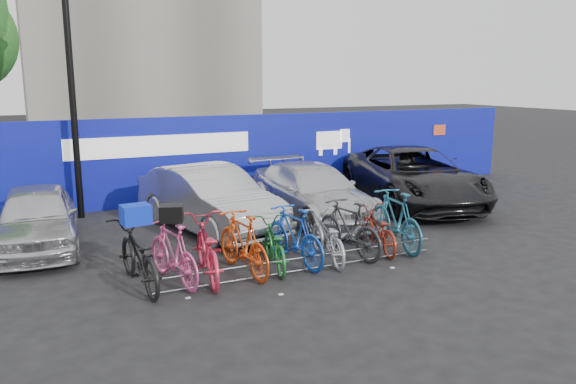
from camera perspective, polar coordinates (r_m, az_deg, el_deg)
ground at (r=10.73m, az=0.05°, el=-7.18°), size 100.00×100.00×0.00m
hoarding at (r=15.96m, az=-9.22°, el=3.31°), size 22.00×0.18×2.40m
lamppost at (r=14.63m, az=-21.14°, el=10.10°), size 0.25×0.50×6.11m
bike_rack at (r=10.17m, az=1.51°, el=-7.29°), size 5.60×0.03×0.30m
car_0 at (r=12.49m, az=-24.18°, el=-2.40°), size 1.80×3.94×1.31m
car_1 at (r=12.89m, az=-8.00°, el=-0.72°), size 2.52×4.68×1.47m
car_2 at (r=13.87m, az=2.50°, el=-0.03°), size 1.92×4.62×1.34m
car_3 at (r=15.88m, az=12.57°, el=1.59°), size 3.85×6.05×1.56m
bike_0 at (r=9.67m, az=-15.01°, el=-6.30°), size 0.90×2.14×1.09m
bike_1 at (r=9.73m, az=-11.58°, el=-6.05°), size 0.85×1.87×1.09m
bike_2 at (r=9.85m, az=-8.29°, el=-5.73°), size 1.00×2.14×1.08m
bike_3 at (r=10.01m, az=-4.59°, el=-5.21°), size 0.73×1.92×1.13m
bike_4 at (r=10.31m, az=-1.44°, el=-5.35°), size 0.94×1.80×0.90m
bike_5 at (r=10.47m, az=0.64°, el=-4.45°), size 0.78×1.92×1.12m
bike_6 at (r=10.72m, az=3.98°, el=-4.63°), size 0.90×1.85×0.93m
bike_7 at (r=11.04m, az=6.16°, el=-3.67°), size 0.82×1.93×1.12m
bike_8 at (r=11.45m, az=9.13°, el=-3.79°), size 0.93×1.79×0.89m
bike_9 at (r=11.66m, az=10.90°, el=-2.75°), size 0.80×2.08×1.22m
cargo_crate at (r=9.49m, az=-15.23°, el=-2.22°), size 0.49×0.39×0.32m
cargo_topcase at (r=9.55m, az=-11.74°, el=-2.13°), size 0.47×0.45×0.28m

